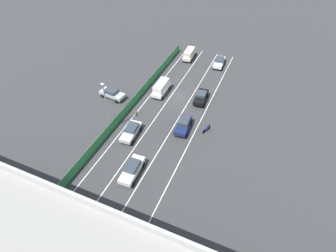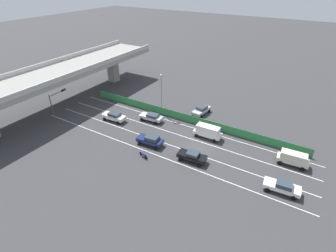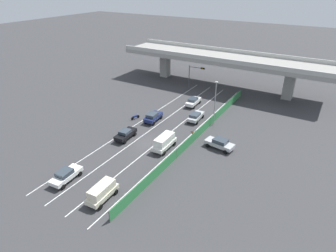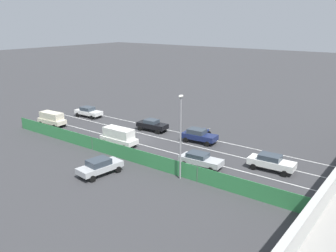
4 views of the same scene
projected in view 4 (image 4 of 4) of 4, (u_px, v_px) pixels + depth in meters
name	position (u px, v px, depth m)	size (l,w,h in m)	color
ground_plane	(138.00, 138.00, 46.75)	(300.00, 300.00, 0.00)	#38383A
lane_line_left_edge	(198.00, 137.00, 47.27)	(0.14, 47.92, 0.01)	silver
lane_line_mid_left	(183.00, 143.00, 44.63)	(0.14, 47.92, 0.01)	silver
lane_line_mid_right	(167.00, 151.00, 42.00)	(0.14, 47.92, 0.01)	silver
lane_line_right_edge	(148.00, 160.00, 39.36)	(0.14, 47.92, 0.01)	silver
green_fence	(139.00, 157.00, 38.05)	(0.10, 44.02, 1.58)	#338447
car_van_white	(119.00, 136.00, 43.54)	(2.10, 4.83, 2.21)	silver
car_sedan_black	(152.00, 125.00, 49.50)	(2.18, 4.47, 1.60)	black
car_hatchback_white	(271.00, 162.00, 36.41)	(2.14, 4.76, 1.67)	silver
car_van_cream	(52.00, 118.00, 51.66)	(2.14, 4.47, 2.04)	beige
car_sedan_silver	(200.00, 159.00, 37.24)	(2.25, 4.63, 1.52)	#B7BABC
car_sedan_white	(88.00, 111.00, 56.65)	(2.32, 4.69, 1.59)	white
car_sedan_navy	(199.00, 135.00, 44.81)	(2.32, 4.51, 1.70)	navy
motorcycle	(206.00, 131.00, 48.10)	(0.78, 1.90, 0.93)	black
parked_wagon_silver	(100.00, 166.00, 35.41)	(4.74, 2.52, 1.64)	#B2B5B7
street_lamp	(181.00, 130.00, 33.35)	(0.60, 0.36, 8.27)	gray
traffic_cone	(152.00, 160.00, 38.69)	(0.47, 0.47, 0.59)	orange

